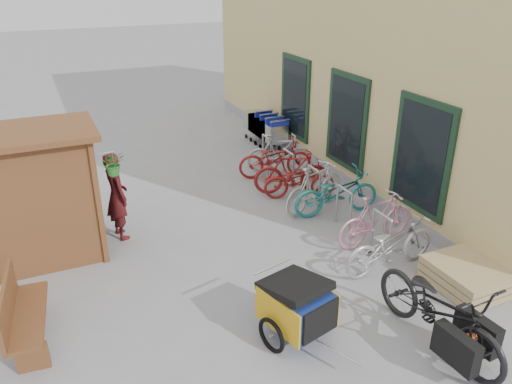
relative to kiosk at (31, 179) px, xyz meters
name	(u,v)px	position (x,y,z in m)	size (l,w,h in m)	color
ground	(266,285)	(3.28, -2.47, -1.55)	(80.00, 80.00, 0.00)	gray
building	(417,23)	(9.77, 2.03, 1.94)	(6.07, 13.00, 7.00)	tan
kiosk	(31,179)	(0.00, 0.00, 0.00)	(2.49, 1.65, 2.40)	brown
bike_rack	(314,183)	(5.58, -0.07, -1.04)	(0.05, 5.35, 0.86)	#A5A8AD
pallet_stack	(466,276)	(6.28, -3.87, -1.34)	(1.00, 1.20, 0.40)	tan
bench	(21,313)	(-0.40, -2.32, -1.05)	(0.61, 1.58, 0.98)	brown
shopping_carts	(265,126)	(6.28, 3.93, -0.95)	(0.58, 1.96, 1.04)	silver
child_trailer	(297,304)	(3.15, -3.77, -1.00)	(1.09, 1.71, 0.99)	navy
cargo_bike	(440,311)	(4.84, -4.74, -0.97)	(0.92, 2.30, 1.19)	black
person_kiosk	(117,196)	(1.40, 0.22, -0.68)	(0.63, 0.42, 1.74)	maroon
bike_0	(391,244)	(5.46, -2.89, -1.05)	(0.66, 1.89, 1.00)	#AFB0B4
bike_1	(376,219)	(5.78, -2.06, -1.03)	(0.49, 1.72, 1.04)	#F59EBF
bike_2	(336,193)	(5.77, -0.69, -1.05)	(0.66, 1.89, 0.99)	teal
bike_3	(315,187)	(5.45, -0.33, -1.02)	(0.50, 1.76, 1.06)	beige
bike_4	(300,180)	(5.46, 0.35, -1.12)	(0.57, 1.63, 0.86)	maroon
bike_5	(292,172)	(5.41, 0.64, -1.02)	(0.50, 1.77, 1.06)	maroon
bike_6	(275,158)	(5.51, 1.71, -1.07)	(0.64, 1.85, 0.97)	maroon
bike_7	(280,153)	(5.76, 1.97, -1.05)	(0.47, 1.67, 1.01)	#AFB0B4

